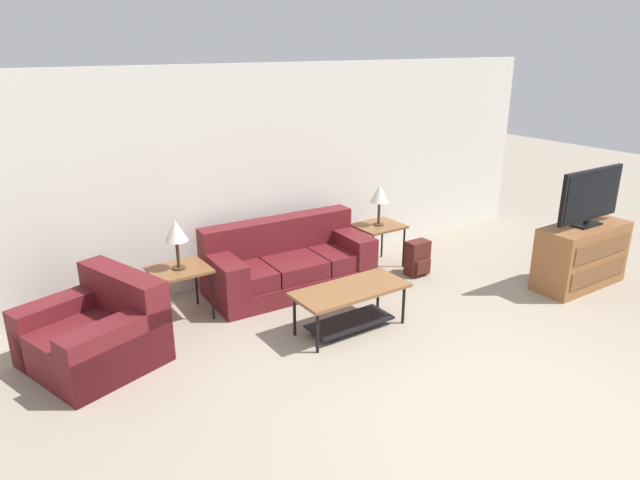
{
  "coord_description": "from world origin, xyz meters",
  "views": [
    {
      "loc": [
        -3.34,
        -2.32,
        2.84
      ],
      "look_at": [
        -0.1,
        2.52,
        0.8
      ],
      "focal_mm": 32.0,
      "sensor_mm": 36.0,
      "label": 1
    }
  ],
  "objects_px": {
    "table_lamp_left": "(176,232)",
    "television": "(591,196)",
    "couch": "(288,265)",
    "table_lamp_right": "(380,195)",
    "coffee_table": "(350,299)",
    "tv_console": "(581,256)",
    "armchair": "(96,334)",
    "side_table_left": "(179,273)",
    "side_table_right": "(378,229)",
    "backpack": "(418,258)"
  },
  "relations": [
    {
      "from": "table_lamp_left",
      "to": "television",
      "type": "relative_size",
      "value": 0.48
    },
    {
      "from": "couch",
      "to": "table_lamp_right",
      "type": "height_order",
      "value": "table_lamp_right"
    },
    {
      "from": "couch",
      "to": "table_lamp_left",
      "type": "xyz_separation_m",
      "value": [
        -1.36,
        -0.03,
        0.67
      ]
    },
    {
      "from": "coffee_table",
      "to": "tv_console",
      "type": "bearing_deg",
      "value": -12.06
    },
    {
      "from": "table_lamp_right",
      "to": "television",
      "type": "relative_size",
      "value": 0.48
    },
    {
      "from": "armchair",
      "to": "table_lamp_left",
      "type": "height_order",
      "value": "table_lamp_left"
    },
    {
      "from": "side_table_left",
      "to": "side_table_right",
      "type": "bearing_deg",
      "value": 0.0
    },
    {
      "from": "armchair",
      "to": "coffee_table",
      "type": "distance_m",
      "value": 2.46
    },
    {
      "from": "couch",
      "to": "coffee_table",
      "type": "bearing_deg",
      "value": -90.53
    },
    {
      "from": "side_table_left",
      "to": "side_table_right",
      "type": "height_order",
      "value": "same"
    },
    {
      "from": "couch",
      "to": "backpack",
      "type": "xyz_separation_m",
      "value": [
        1.58,
        -0.55,
        -0.08
      ]
    },
    {
      "from": "armchair",
      "to": "table_lamp_left",
      "type": "relative_size",
      "value": 2.54
    },
    {
      "from": "armchair",
      "to": "backpack",
      "type": "xyz_separation_m",
      "value": [
        3.92,
        -0.1,
        -0.06
      ]
    },
    {
      "from": "couch",
      "to": "tv_console",
      "type": "height_order",
      "value": "couch"
    },
    {
      "from": "couch",
      "to": "coffee_table",
      "type": "relative_size",
      "value": 1.66
    },
    {
      "from": "couch",
      "to": "backpack",
      "type": "height_order",
      "value": "couch"
    },
    {
      "from": "side_table_right",
      "to": "backpack",
      "type": "distance_m",
      "value": 0.64
    },
    {
      "from": "side_table_left",
      "to": "armchair",
      "type": "bearing_deg",
      "value": -156.94
    },
    {
      "from": "table_lamp_left",
      "to": "table_lamp_right",
      "type": "distance_m",
      "value": 2.71
    },
    {
      "from": "couch",
      "to": "side_table_right",
      "type": "bearing_deg",
      "value": -1.45
    },
    {
      "from": "armchair",
      "to": "television",
      "type": "xyz_separation_m",
      "value": [
        5.32,
        -1.45,
        0.85
      ]
    },
    {
      "from": "table_lamp_left",
      "to": "tv_console",
      "type": "xyz_separation_m",
      "value": [
        4.35,
        -1.86,
        -0.59
      ]
    },
    {
      "from": "coffee_table",
      "to": "television",
      "type": "bearing_deg",
      "value": -12.05
    },
    {
      "from": "table_lamp_right",
      "to": "tv_console",
      "type": "height_order",
      "value": "table_lamp_right"
    },
    {
      "from": "couch",
      "to": "table_lamp_left",
      "type": "distance_m",
      "value": 1.51
    },
    {
      "from": "coffee_table",
      "to": "table_lamp_left",
      "type": "distance_m",
      "value": 1.92
    },
    {
      "from": "coffee_table",
      "to": "backpack",
      "type": "bearing_deg",
      "value": 23.75
    },
    {
      "from": "couch",
      "to": "table_lamp_left",
      "type": "relative_size",
      "value": 3.78
    },
    {
      "from": "side_table_left",
      "to": "side_table_right",
      "type": "relative_size",
      "value": 1.0
    },
    {
      "from": "side_table_right",
      "to": "armchair",
      "type": "bearing_deg",
      "value": -173.56
    },
    {
      "from": "table_lamp_left",
      "to": "television",
      "type": "xyz_separation_m",
      "value": [
        4.35,
        -1.86,
        0.15
      ]
    },
    {
      "from": "coffee_table",
      "to": "side_table_right",
      "type": "xyz_separation_m",
      "value": [
        1.36,
        1.22,
        0.17
      ]
    },
    {
      "from": "television",
      "to": "armchair",
      "type": "bearing_deg",
      "value": 164.79
    },
    {
      "from": "tv_console",
      "to": "table_lamp_right",
      "type": "bearing_deg",
      "value": 131.32
    },
    {
      "from": "armchair",
      "to": "coffee_table",
      "type": "height_order",
      "value": "armchair"
    },
    {
      "from": "couch",
      "to": "table_lamp_right",
      "type": "relative_size",
      "value": 3.78
    },
    {
      "from": "tv_console",
      "to": "side_table_right",
      "type": "bearing_deg",
      "value": 131.32
    },
    {
      "from": "couch",
      "to": "coffee_table",
      "type": "distance_m",
      "value": 1.26
    },
    {
      "from": "television",
      "to": "side_table_right",
      "type": "bearing_deg",
      "value": 131.33
    },
    {
      "from": "couch",
      "to": "backpack",
      "type": "bearing_deg",
      "value": -19.29
    },
    {
      "from": "coffee_table",
      "to": "side_table_right",
      "type": "relative_size",
      "value": 2.02
    },
    {
      "from": "coffee_table",
      "to": "side_table_left",
      "type": "height_order",
      "value": "side_table_left"
    },
    {
      "from": "table_lamp_left",
      "to": "tv_console",
      "type": "distance_m",
      "value": 4.77
    },
    {
      "from": "television",
      "to": "backpack",
      "type": "relative_size",
      "value": 2.44
    },
    {
      "from": "backpack",
      "to": "couch",
      "type": "bearing_deg",
      "value": 160.71
    },
    {
      "from": "side_table_right",
      "to": "television",
      "type": "bearing_deg",
      "value": -48.67
    },
    {
      "from": "backpack",
      "to": "coffee_table",
      "type": "bearing_deg",
      "value": -156.25
    },
    {
      "from": "table_lamp_right",
      "to": "television",
      "type": "bearing_deg",
      "value": -48.67
    },
    {
      "from": "table_lamp_left",
      "to": "backpack",
      "type": "distance_m",
      "value": 3.08
    },
    {
      "from": "coffee_table",
      "to": "side_table_left",
      "type": "relative_size",
      "value": 2.02
    }
  ]
}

